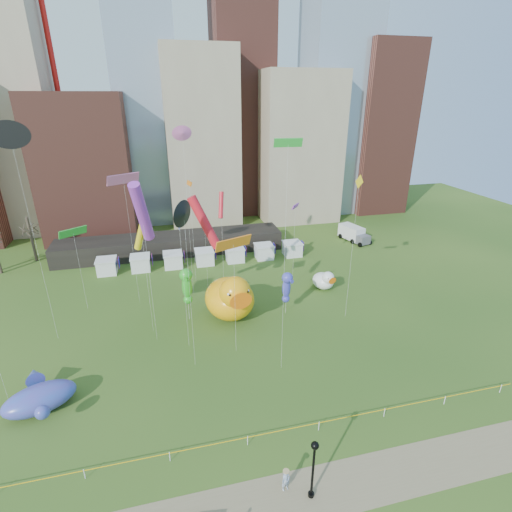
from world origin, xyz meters
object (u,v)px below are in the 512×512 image
object	(u,v)px
big_duck	(231,297)
box_truck	(353,234)
whale_inflatable	(39,397)
lamppost	(314,463)
small_duck	(324,280)
seahorse_green	(187,283)
woman	(286,481)
seahorse_purple	(287,285)

from	to	relation	value
big_duck	box_truck	bearing A→B (deg)	29.98
whale_inflatable	lamppost	size ratio (longest dim) A/B	1.46
big_duck	small_duck	bearing A→B (deg)	9.32
small_duck	seahorse_green	bearing A→B (deg)	176.22
lamppost	woman	distance (m)	2.90
small_duck	seahorse_purple	bearing A→B (deg)	-159.98
big_duck	seahorse_purple	world-z (taller)	big_duck
seahorse_green	whale_inflatable	bearing A→B (deg)	-131.29
big_duck	whale_inflatable	xyz separation A→B (m)	(-18.96, -10.54, -1.68)
whale_inflatable	woman	xyz separation A→B (m)	(18.53, -12.48, -0.33)
small_duck	lamppost	xyz separation A→B (m)	(-13.02, -28.31, 1.80)
small_duck	seahorse_green	xyz separation A→B (m)	(-19.22, -3.64, 3.65)
big_duck	seahorse_purple	xyz separation A→B (m)	(6.88, -0.60, 1.09)
seahorse_green	box_truck	world-z (taller)	seahorse_green
woman	box_truck	bearing A→B (deg)	44.02
small_duck	box_truck	bearing A→B (deg)	37.59
small_duck	woman	bearing A→B (deg)	-132.50
seahorse_purple	whale_inflatable	bearing A→B (deg)	-174.37
big_duck	woman	bearing A→B (deg)	-99.01
whale_inflatable	box_truck	world-z (taller)	box_truck
seahorse_green	woman	world-z (taller)	seahorse_green
seahorse_green	lamppost	distance (m)	25.50
seahorse_purple	lamppost	bearing A→B (deg)	-119.27
box_truck	woman	bearing A→B (deg)	-137.60
woman	seahorse_purple	bearing A→B (deg)	58.00
big_duck	whale_inflatable	size ratio (longest dim) A/B	1.14
seahorse_green	seahorse_purple	size ratio (longest dim) A/B	1.22
seahorse_purple	big_duck	bearing A→B (deg)	159.61
small_duck	seahorse_purple	xyz separation A→B (m)	(-7.27, -5.00, 2.62)
small_duck	whale_inflatable	bearing A→B (deg)	-170.22
seahorse_purple	whale_inflatable	distance (m)	27.83
seahorse_purple	lamppost	distance (m)	24.02
woman	lamppost	bearing A→B (deg)	-43.69
seahorse_purple	box_truck	world-z (taller)	seahorse_purple
box_truck	woman	xyz separation A→B (m)	(-27.71, -44.28, -0.52)
whale_inflatable	lamppost	distance (m)	24.21
big_duck	lamppost	distance (m)	23.94
big_duck	seahorse_green	size ratio (longest dim) A/B	1.24
whale_inflatable	box_truck	distance (m)	56.12
small_duck	lamppost	distance (m)	31.21
big_duck	lamppost	world-z (taller)	big_duck
seahorse_purple	small_duck	bearing A→B (deg)	19.12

